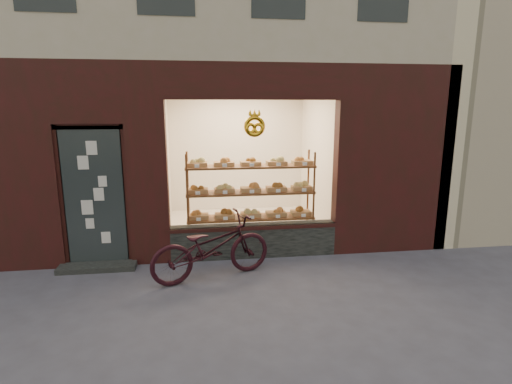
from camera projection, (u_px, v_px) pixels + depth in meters
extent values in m
plane|color=#3A3940|center=(239.00, 326.00, 4.56)|extent=(90.00, 90.00, 0.00)
cube|color=black|center=(254.00, 240.00, 6.62)|extent=(2.70, 0.25, 0.55)
cube|color=#252C2D|center=(95.00, 197.00, 6.06)|extent=(0.90, 0.04, 2.15)
cube|color=black|center=(98.00, 267.00, 6.12)|extent=(1.15, 0.35, 0.08)
torus|color=gold|center=(255.00, 126.00, 6.12)|extent=(0.33, 0.07, 0.33)
cube|color=#563420|center=(251.00, 244.00, 7.08)|extent=(2.20, 0.45, 0.04)
cube|color=#563420|center=(251.00, 217.00, 6.97)|extent=(2.20, 0.45, 0.03)
cube|color=#563420|center=(251.00, 192.00, 6.88)|extent=(2.20, 0.45, 0.04)
cube|color=#563420|center=(250.00, 166.00, 6.78)|extent=(2.20, 0.45, 0.04)
cylinder|color=#563420|center=(188.00, 205.00, 6.58)|extent=(0.04, 0.04, 1.70)
cylinder|color=#563420|center=(314.00, 201.00, 6.86)|extent=(0.04, 0.04, 1.70)
cylinder|color=#563420|center=(188.00, 200.00, 6.95)|extent=(0.04, 0.04, 1.70)
cylinder|color=#563420|center=(308.00, 196.00, 7.24)|extent=(0.04, 0.04, 1.70)
cube|color=#B06D3D|center=(199.00, 216.00, 6.84)|extent=(0.34, 0.24, 0.07)
sphere|color=#B2733D|center=(198.00, 212.00, 6.82)|extent=(0.11, 0.11, 0.11)
cube|color=white|center=(199.00, 219.00, 6.66)|extent=(0.07, 0.01, 0.05)
cube|color=#B06D3D|center=(225.00, 215.00, 6.90)|extent=(0.34, 0.24, 0.07)
sphere|color=brown|center=(225.00, 211.00, 6.88)|extent=(0.11, 0.11, 0.11)
cube|color=white|center=(226.00, 218.00, 6.72)|extent=(0.07, 0.01, 0.05)
cube|color=#B06D3D|center=(251.00, 214.00, 6.96)|extent=(0.34, 0.24, 0.07)
sphere|color=tan|center=(251.00, 210.00, 6.94)|extent=(0.11, 0.11, 0.11)
cube|color=white|center=(252.00, 217.00, 6.78)|extent=(0.07, 0.01, 0.05)
cube|color=#B06D3D|center=(276.00, 214.00, 7.02)|extent=(0.34, 0.24, 0.07)
sphere|color=#B2733D|center=(276.00, 209.00, 7.00)|extent=(0.11, 0.11, 0.11)
cube|color=white|center=(278.00, 216.00, 6.84)|extent=(0.07, 0.01, 0.05)
cube|color=#B06D3D|center=(301.00, 213.00, 7.08)|extent=(0.34, 0.24, 0.07)
sphere|color=brown|center=(301.00, 208.00, 7.06)|extent=(0.11, 0.11, 0.11)
cube|color=white|center=(303.00, 215.00, 6.90)|extent=(0.08, 0.01, 0.05)
cube|color=#B06D3D|center=(198.00, 191.00, 6.75)|extent=(0.34, 0.24, 0.07)
sphere|color=brown|center=(198.00, 186.00, 6.73)|extent=(0.11, 0.11, 0.11)
cube|color=white|center=(198.00, 193.00, 6.57)|extent=(0.07, 0.01, 0.06)
cube|color=#B06D3D|center=(224.00, 190.00, 6.80)|extent=(0.34, 0.24, 0.07)
sphere|color=tan|center=(224.00, 185.00, 6.79)|extent=(0.11, 0.11, 0.11)
cube|color=white|center=(225.00, 192.00, 6.63)|extent=(0.07, 0.01, 0.06)
cube|color=#B06D3D|center=(251.00, 189.00, 6.86)|extent=(0.34, 0.24, 0.07)
sphere|color=#B2733D|center=(251.00, 184.00, 6.85)|extent=(0.11, 0.11, 0.11)
cube|color=white|center=(252.00, 192.00, 6.69)|extent=(0.07, 0.01, 0.06)
cube|color=#B06D3D|center=(276.00, 189.00, 6.92)|extent=(0.34, 0.24, 0.07)
sphere|color=brown|center=(276.00, 184.00, 6.91)|extent=(0.11, 0.11, 0.11)
cube|color=white|center=(278.00, 191.00, 6.75)|extent=(0.07, 0.01, 0.06)
cube|color=#B06D3D|center=(301.00, 188.00, 6.98)|extent=(0.34, 0.24, 0.07)
sphere|color=tan|center=(302.00, 183.00, 6.97)|extent=(0.11, 0.11, 0.11)
cube|color=white|center=(304.00, 190.00, 6.80)|extent=(0.08, 0.01, 0.06)
cube|color=#B06D3D|center=(197.00, 164.00, 6.65)|extent=(0.34, 0.24, 0.07)
sphere|color=tan|center=(197.00, 159.00, 6.63)|extent=(0.11, 0.11, 0.11)
cube|color=white|center=(197.00, 166.00, 6.47)|extent=(0.07, 0.01, 0.06)
cube|color=#B06D3D|center=(224.00, 164.00, 6.71)|extent=(0.34, 0.24, 0.07)
sphere|color=#B2733D|center=(224.00, 159.00, 6.69)|extent=(0.11, 0.11, 0.11)
cube|color=white|center=(225.00, 165.00, 6.53)|extent=(0.07, 0.01, 0.06)
cube|color=#B06D3D|center=(250.00, 163.00, 6.77)|extent=(0.34, 0.24, 0.07)
sphere|color=brown|center=(250.00, 158.00, 6.75)|extent=(0.11, 0.11, 0.11)
cube|color=white|center=(252.00, 165.00, 6.59)|extent=(0.07, 0.01, 0.06)
cube|color=#B06D3D|center=(277.00, 163.00, 6.83)|extent=(0.34, 0.24, 0.07)
sphere|color=tan|center=(277.00, 158.00, 6.81)|extent=(0.11, 0.11, 0.11)
cube|color=white|center=(279.00, 164.00, 6.65)|extent=(0.07, 0.01, 0.06)
cube|color=#B06D3D|center=(302.00, 162.00, 6.89)|extent=(0.34, 0.24, 0.07)
sphere|color=#B2733D|center=(302.00, 157.00, 6.87)|extent=(0.11, 0.11, 0.11)
cube|color=white|center=(305.00, 164.00, 6.71)|extent=(0.08, 0.01, 0.06)
imported|color=black|center=(212.00, 247.00, 5.73)|extent=(1.89, 1.15, 0.94)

